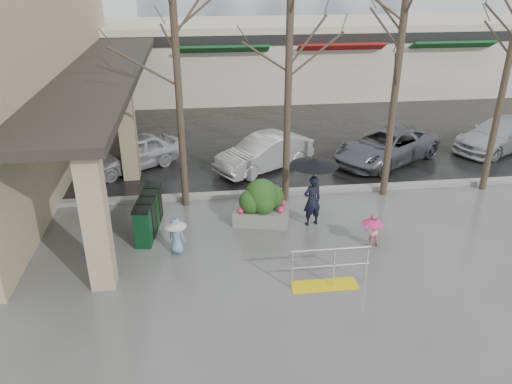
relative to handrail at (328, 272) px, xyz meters
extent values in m
plane|color=#51514F|center=(-1.36, 1.20, -0.38)|extent=(120.00, 120.00, 0.00)
cube|color=black|center=(-1.36, 23.20, -0.37)|extent=(120.00, 36.00, 0.01)
cube|color=gray|center=(-1.36, 5.20, -0.30)|extent=(120.00, 0.30, 0.15)
cube|color=#2D2823|center=(-6.16, 9.20, 3.25)|extent=(2.80, 18.00, 0.25)
cube|color=tan|center=(-5.26, 0.70, 1.37)|extent=(0.55, 0.55, 3.50)
cube|color=tan|center=(-5.26, 7.20, 1.37)|extent=(0.55, 0.55, 3.50)
cube|color=beige|center=(0.64, 19.20, 1.62)|extent=(34.00, 6.00, 4.00)
cube|color=maroon|center=(-7.36, 16.30, 2.47)|extent=(4.50, 1.68, 0.87)
cube|color=#0F4C1E|center=(-1.36, 16.30, 2.47)|extent=(4.50, 1.68, 0.87)
cube|color=maroon|center=(4.64, 16.30, 2.47)|extent=(4.50, 1.68, 0.87)
cube|color=#0F4C1E|center=(10.64, 16.30, 2.47)|extent=(4.50, 1.68, 0.87)
cube|color=black|center=(0.64, 16.30, 3.02)|extent=(34.00, 0.35, 0.50)
cube|color=yellow|center=(-0.06, 0.00, -0.37)|extent=(1.60, 0.50, 0.02)
cylinder|color=silver|center=(-0.86, 0.00, 0.12)|extent=(0.05, 0.05, 1.00)
cylinder|color=silver|center=(0.14, 0.00, 0.12)|extent=(0.05, 0.05, 1.00)
cylinder|color=silver|center=(0.94, 0.00, 0.12)|extent=(0.05, 0.05, 1.00)
cylinder|color=silver|center=(0.04, 0.00, 0.62)|extent=(1.90, 0.06, 0.06)
cylinder|color=silver|center=(0.04, 0.00, 0.17)|extent=(1.90, 0.04, 0.04)
cylinder|color=#382B21|center=(-3.36, 4.80, 3.02)|extent=(0.22, 0.22, 6.80)
cylinder|color=#382B21|center=(-0.16, 4.80, 3.12)|extent=(0.22, 0.22, 7.00)
cylinder|color=#382B21|center=(3.14, 4.80, 2.87)|extent=(0.22, 0.22, 6.50)
cylinder|color=#382B21|center=(6.64, 4.80, 3.22)|extent=(0.22, 0.22, 7.20)
imported|color=black|center=(0.30, 3.04, 0.39)|extent=(0.64, 0.50, 1.54)
cylinder|color=black|center=(0.30, 3.04, 1.19)|extent=(0.02, 0.02, 0.97)
cone|color=black|center=(0.30, 3.04, 1.58)|extent=(1.37, 1.37, 0.18)
sphere|color=black|center=(0.30, 3.04, 1.69)|extent=(0.05, 0.05, 0.05)
imported|color=pink|center=(1.64, 1.67, 0.10)|extent=(0.50, 0.41, 0.95)
cylinder|color=black|center=(1.64, 1.67, 0.27)|extent=(0.02, 0.02, 0.41)
cone|color=#E82477|center=(1.64, 1.67, 0.39)|extent=(0.59, 0.59, 0.18)
sphere|color=black|center=(1.64, 1.67, 0.50)|extent=(0.05, 0.05, 0.05)
imported|color=#6C96C0|center=(-3.57, 1.95, 0.12)|extent=(0.58, 0.52, 0.99)
cylinder|color=black|center=(-3.57, 1.95, 0.35)|extent=(0.02, 0.02, 0.46)
cone|color=beige|center=(-3.57, 1.95, 0.50)|extent=(0.58, 0.58, 0.18)
sphere|color=black|center=(-3.57, 1.95, 0.61)|extent=(0.05, 0.05, 0.05)
cube|color=#65615E|center=(-1.14, 3.30, -0.15)|extent=(1.74, 1.15, 0.44)
ellipsoid|color=#173E13|center=(-1.14, 3.30, 0.51)|extent=(0.97, 0.88, 1.02)
sphere|color=#173E13|center=(-1.45, 3.21, 0.38)|extent=(0.70, 0.70, 0.70)
sphere|color=#173E13|center=(-0.83, 3.43, 0.40)|extent=(0.74, 0.74, 0.74)
cube|color=#0E3D1F|center=(-4.46, 2.41, 0.14)|extent=(0.47, 0.47, 1.03)
cube|color=black|center=(-4.46, 2.41, 0.70)|extent=(0.50, 0.50, 0.08)
cube|color=black|center=(-4.40, 2.92, 0.14)|extent=(0.47, 0.47, 1.03)
cube|color=black|center=(-4.40, 2.92, 0.70)|extent=(0.50, 0.50, 0.08)
cube|color=#0C3711|center=(-4.34, 3.43, 0.14)|extent=(0.47, 0.47, 1.03)
cube|color=black|center=(-4.34, 3.43, 0.70)|extent=(0.50, 0.50, 0.08)
cube|color=black|center=(-4.28, 3.94, 0.14)|extent=(0.47, 0.47, 1.03)
cube|color=black|center=(-4.28, 3.94, 0.70)|extent=(0.50, 0.50, 0.08)
imported|color=silver|center=(-5.34, 8.07, 0.25)|extent=(3.90, 3.30, 1.26)
imported|color=silver|center=(-0.48, 7.48, 0.25)|extent=(3.95, 3.14, 1.26)
imported|color=#5C5E64|center=(4.23, 7.64, 0.25)|extent=(4.95, 4.17, 1.26)
imported|color=#B7B8BC|center=(9.29, 8.39, 0.25)|extent=(4.67, 3.51, 1.26)
camera|label=1|loc=(-2.88, -9.57, 6.67)|focal=35.00mm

